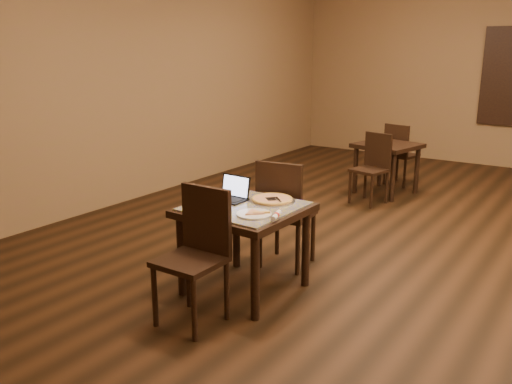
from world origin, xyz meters
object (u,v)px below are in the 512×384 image
Objects in this scene: chair_main_far at (283,208)px; pizza_pan at (272,201)px; laptop at (232,193)px; other_table_b_chair_near at (373,164)px; other_table_b at (387,152)px; chair_main_near at (198,247)px; other_table_b_chair_far at (399,151)px; tiled_table at (245,217)px.

chair_main_far is 0.42m from pizza_pan.
other_table_b_chair_near is at bearing 91.20° from laptop.
chair_main_far is 3.14m from other_table_b.
other_table_b_chair_far is (-0.21, 4.90, -0.06)m from chair_main_near.
chair_main_far is 2.60m from other_table_b_chair_near.
other_table_b_chair_near is at bearing 95.61° from pizza_pan.
other_table_b_chair_far is (-0.22, 3.68, -0.06)m from chair_main_far.
laptop is 3.66m from other_table_b.
chair_main_near reaches higher than laptop.
other_table_b_chair_near is (-0.17, 3.20, -0.13)m from tiled_table.
pizza_pan is (0.32, 0.14, -0.05)m from laptop.
chair_main_near reaches higher than pizza_pan.
pizza_pan is at bearing 25.85° from laptop.
tiled_table is 0.61m from chair_main_near.
chair_main_near is at bearing 104.61° from other_table_b_chair_far.
laptop is 0.35m from pizza_pan.
other_table_b_chair_near is (-0.17, 3.81, -0.06)m from chair_main_near.
pizza_pan is 0.43× the size of other_table_b_chair_far.
other_table_b_chair_near is (0.03, 3.10, -0.29)m from laptop.
other_table_b_chair_near is at bearing 104.03° from other_table_b_chair_far.
chair_main_far reaches higher than tiled_table.
other_table_b_chair_near is (0.02, -0.55, -0.07)m from other_table_b.
chair_main_near reaches higher than other_table_b_chair_near.
chair_main_far is (0.01, 1.22, 0.00)m from chair_main_near.
other_table_b_chair_far is at bearing 94.60° from pizza_pan.
laptop reaches higher than other_table_b_chair_near.
chair_main_near is 0.88m from pizza_pan.
laptop reaches higher than other_table_b.
other_table_b_chair_near is 1.00× the size of other_table_b_chair_far.
other_table_b_chair_near is at bearing 92.35° from chair_main_near.
tiled_table is 3.75m from other_table_b.
other_table_b is at bearing 91.55° from laptop.
other_table_b is at bearing 95.03° from pizza_pan.
other_table_b is at bearing 92.26° from chair_main_near.
tiled_table is 0.29m from pizza_pan.
chair_main_near reaches higher than other_table_b_chair_far.
chair_main_far is at bearing 105.58° from other_table_b_chair_far.
other_table_b_chair_far is at bearing 93.89° from tiled_table.
pizza_pan is at bearing -72.77° from other_table_b.
chair_main_near is (-0.00, -0.61, -0.08)m from tiled_table.
other_table_b_chair_far is (-0.33, 4.05, -0.24)m from pizza_pan.
tiled_table is at bearing -74.73° from other_table_b_chair_near.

